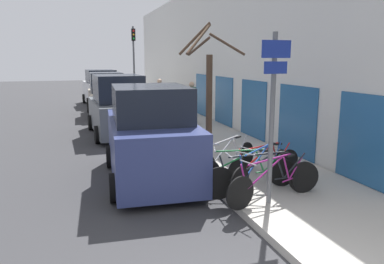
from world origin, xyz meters
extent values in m
plane|color=#333335|center=(0.00, 11.20, 0.00)|extent=(80.00, 80.00, 0.00)
cube|color=#ADA89E|center=(2.60, 14.00, 0.07)|extent=(3.20, 32.00, 0.15)
cube|color=silver|center=(4.35, 14.00, 3.25)|extent=(0.20, 32.00, 6.50)
cube|color=#26598C|center=(4.23, 3.35, 1.16)|extent=(0.03, 1.89, 2.02)
cube|color=#26598C|center=(4.23, 6.12, 1.16)|extent=(0.03, 1.89, 2.02)
cube|color=#26598C|center=(4.23, 8.89, 1.16)|extent=(0.03, 1.89, 2.02)
cube|color=#26598C|center=(4.23, 11.65, 1.16)|extent=(0.03, 1.89, 2.02)
cube|color=#26598C|center=(4.23, 14.42, 1.16)|extent=(0.03, 1.89, 2.02)
cylinder|color=#595B60|center=(1.67, 3.05, 1.78)|extent=(0.09, 0.09, 3.26)
cube|color=navy|center=(1.67, 2.99, 3.10)|extent=(0.59, 0.02, 0.32)
cube|color=navy|center=(1.67, 2.99, 2.77)|extent=(0.47, 0.02, 0.22)
cylinder|color=black|center=(0.97, 2.88, 0.48)|extent=(0.64, 0.22, 0.66)
cylinder|color=black|center=(2.65, 3.39, 0.48)|extent=(0.64, 0.22, 0.66)
cylinder|color=#8C1E72|center=(1.60, 3.07, 0.78)|extent=(0.95, 0.32, 0.54)
cylinder|color=#8C1E72|center=(1.69, 3.10, 1.01)|extent=(1.11, 0.37, 0.09)
cylinder|color=#8C1E72|center=(2.15, 3.24, 0.76)|extent=(0.21, 0.09, 0.47)
cylinder|color=#8C1E72|center=(2.36, 3.30, 0.50)|extent=(0.60, 0.21, 0.08)
cylinder|color=#8C1E72|center=(2.44, 3.33, 0.73)|extent=(0.45, 0.16, 0.53)
cylinder|color=#8C1E72|center=(1.06, 2.91, 0.76)|extent=(0.21, 0.09, 0.57)
cube|color=black|center=(2.23, 3.26, 1.01)|extent=(0.21, 0.13, 0.04)
cylinder|color=#99999E|center=(1.14, 2.93, 1.03)|extent=(0.15, 0.43, 0.02)
cylinder|color=black|center=(0.80, 3.49, 0.49)|extent=(0.68, 0.10, 0.68)
cylinder|color=black|center=(2.62, 3.32, 0.49)|extent=(0.68, 0.10, 0.68)
cylinder|color=black|center=(1.48, 3.43, 0.80)|extent=(1.02, 0.13, 0.56)
cylinder|color=black|center=(1.57, 3.42, 1.04)|extent=(1.19, 0.15, 0.09)
cylinder|color=black|center=(2.07, 3.37, 0.78)|extent=(0.22, 0.06, 0.49)
cylinder|color=black|center=(2.30, 3.35, 0.51)|extent=(0.64, 0.09, 0.08)
cylinder|color=black|center=(2.39, 3.34, 0.75)|extent=(0.48, 0.07, 0.54)
cylinder|color=black|center=(0.89, 3.48, 0.78)|extent=(0.22, 0.05, 0.58)
cube|color=black|center=(2.16, 3.36, 1.03)|extent=(0.21, 0.10, 0.04)
cylinder|color=#99999E|center=(0.98, 3.47, 1.06)|extent=(0.07, 0.44, 0.02)
cylinder|color=black|center=(1.15, 3.30, 0.50)|extent=(0.59, 0.42, 0.69)
cylinder|color=black|center=(2.67, 4.34, 0.50)|extent=(0.59, 0.42, 0.69)
cylinder|color=#1E4799|center=(1.72, 3.69, 0.82)|extent=(0.87, 0.61, 0.57)
cylinder|color=#1E4799|center=(1.80, 3.74, 1.06)|extent=(1.01, 0.70, 0.09)
cylinder|color=#1E4799|center=(2.21, 4.03, 0.79)|extent=(0.20, 0.15, 0.50)
cylinder|color=#1E4799|center=(2.40, 4.16, 0.52)|extent=(0.55, 0.39, 0.08)
cylinder|color=#1E4799|center=(2.48, 4.21, 0.77)|extent=(0.41, 0.29, 0.56)
cylinder|color=#1E4799|center=(1.23, 3.36, 0.79)|extent=(0.20, 0.15, 0.60)
cube|color=black|center=(2.29, 4.08, 1.06)|extent=(0.21, 0.18, 0.04)
cylinder|color=#99999E|center=(1.30, 3.41, 1.09)|extent=(0.27, 0.38, 0.02)
cylinder|color=black|center=(0.84, 4.33, 0.46)|extent=(0.60, 0.22, 0.62)
cylinder|color=black|center=(2.42, 3.83, 0.46)|extent=(0.60, 0.22, 0.62)
cylinder|color=#197233|center=(1.43, 4.14, 0.75)|extent=(0.90, 0.31, 0.51)
cylinder|color=#197233|center=(1.51, 4.11, 0.96)|extent=(1.04, 0.36, 0.08)
cylinder|color=#197233|center=(1.94, 3.98, 0.72)|extent=(0.20, 0.09, 0.45)
cylinder|color=#197233|center=(2.14, 3.91, 0.48)|extent=(0.56, 0.20, 0.08)
cylinder|color=#197233|center=(2.22, 3.89, 0.70)|extent=(0.42, 0.16, 0.50)
cylinder|color=#197233|center=(0.92, 4.30, 0.72)|extent=(0.20, 0.09, 0.54)
cube|color=black|center=(2.02, 3.95, 0.96)|extent=(0.21, 0.14, 0.04)
cylinder|color=#99999E|center=(1.00, 4.28, 0.99)|extent=(0.16, 0.43, 0.02)
cylinder|color=black|center=(1.55, 4.18, 0.46)|extent=(0.60, 0.18, 0.61)
cylinder|color=black|center=(3.04, 4.56, 0.46)|extent=(0.60, 0.18, 0.61)
cylinder|color=red|center=(2.11, 4.32, 0.74)|extent=(0.84, 0.24, 0.51)
cylinder|color=red|center=(2.18, 4.34, 0.96)|extent=(0.98, 0.28, 0.08)
cylinder|color=red|center=(2.59, 4.44, 0.72)|extent=(0.19, 0.08, 0.44)
cylinder|color=red|center=(2.78, 4.49, 0.48)|extent=(0.53, 0.16, 0.07)
cylinder|color=red|center=(2.85, 4.51, 0.70)|extent=(0.40, 0.13, 0.49)
cylinder|color=red|center=(1.62, 4.20, 0.72)|extent=(0.19, 0.08, 0.53)
cube|color=black|center=(2.66, 4.46, 0.95)|extent=(0.21, 0.13, 0.04)
cylinder|color=#99999E|center=(1.70, 4.22, 0.98)|extent=(0.13, 0.43, 0.02)
cylinder|color=black|center=(0.84, 4.38, 0.49)|extent=(0.60, 0.41, 0.69)
cylinder|color=black|center=(2.25, 5.29, 0.49)|extent=(0.60, 0.41, 0.69)
cylinder|color=#B7B7BC|center=(1.37, 4.72, 0.81)|extent=(0.81, 0.54, 0.57)
cylinder|color=#B7B7BC|center=(1.44, 4.77, 1.06)|extent=(0.94, 0.63, 0.09)
cylinder|color=#B7B7BC|center=(1.83, 5.02, 0.79)|extent=(0.19, 0.14, 0.49)
cylinder|color=#B7B7BC|center=(2.01, 5.13, 0.52)|extent=(0.51, 0.35, 0.08)
cylinder|color=#B7B7BC|center=(2.08, 5.18, 0.76)|extent=(0.39, 0.27, 0.55)
cylinder|color=#B7B7BC|center=(0.91, 4.42, 0.79)|extent=(0.18, 0.14, 0.60)
cube|color=black|center=(1.90, 5.06, 1.05)|extent=(0.21, 0.18, 0.04)
cylinder|color=#99999E|center=(0.98, 4.47, 1.08)|extent=(0.26, 0.38, 0.02)
cube|color=navy|center=(-0.16, 5.62, 0.83)|extent=(2.12, 4.32, 1.32)
cube|color=black|center=(-0.17, 5.45, 1.90)|extent=(1.81, 2.29, 0.82)
cylinder|color=black|center=(-1.01, 6.98, 0.31)|extent=(0.26, 0.63, 0.61)
cylinder|color=black|center=(0.85, 6.87, 0.31)|extent=(0.26, 0.63, 0.61)
cylinder|color=black|center=(-1.17, 4.38, 0.31)|extent=(0.26, 0.63, 0.61)
cylinder|color=black|center=(0.69, 4.26, 0.31)|extent=(0.26, 0.63, 0.61)
cube|color=#51565B|center=(-0.26, 11.47, 0.75)|extent=(2.03, 4.40, 1.14)
cube|color=black|center=(-0.25, 11.30, 1.82)|extent=(1.76, 2.32, 1.01)
cylinder|color=black|center=(-1.24, 12.77, 0.32)|extent=(0.25, 0.64, 0.63)
cylinder|color=black|center=(0.61, 12.85, 0.32)|extent=(0.25, 0.64, 0.63)
cylinder|color=black|center=(-1.13, 10.09, 0.32)|extent=(0.25, 0.64, 0.63)
cylinder|color=black|center=(0.72, 10.17, 0.32)|extent=(0.25, 0.64, 0.63)
cube|color=gray|center=(-0.24, 16.78, 0.72)|extent=(1.78, 4.13, 1.10)
cube|color=black|center=(-0.24, 16.62, 1.75)|extent=(1.58, 2.15, 0.97)
cylinder|color=black|center=(-1.09, 18.06, 0.30)|extent=(0.23, 0.61, 0.61)
cylinder|color=black|center=(0.64, 18.04, 0.30)|extent=(0.23, 0.61, 0.61)
cylinder|color=black|center=(-1.12, 15.52, 0.30)|extent=(0.23, 0.61, 0.61)
cylinder|color=black|center=(0.61, 15.50, 0.30)|extent=(0.23, 0.61, 0.61)
cube|color=silver|center=(-0.18, 21.62, 0.81)|extent=(2.13, 4.44, 1.28)
cube|color=black|center=(-0.16, 21.45, 1.84)|extent=(1.81, 2.36, 0.79)
cylinder|color=black|center=(-1.19, 22.89, 0.30)|extent=(0.26, 0.62, 0.61)
cylinder|color=black|center=(0.66, 23.02, 0.30)|extent=(0.26, 0.62, 0.61)
cylinder|color=black|center=(-1.01, 20.22, 0.30)|extent=(0.26, 0.62, 0.61)
cylinder|color=black|center=(0.84, 20.34, 0.30)|extent=(0.26, 0.62, 0.61)
cylinder|color=#1E2338|center=(3.16, 12.34, 0.59)|extent=(0.16, 0.16, 0.88)
cylinder|color=#1E2338|center=(2.86, 12.28, 0.59)|extent=(0.16, 0.16, 0.88)
cylinder|color=#33664C|center=(3.01, 12.31, 1.37)|extent=(0.40, 0.40, 0.69)
sphere|color=tan|center=(3.01, 12.31, 1.84)|extent=(0.24, 0.24, 0.24)
cylinder|color=#1E2338|center=(2.13, 15.38, 0.58)|extent=(0.16, 0.16, 0.87)
cylinder|color=#1E2338|center=(2.42, 15.28, 0.58)|extent=(0.16, 0.16, 0.87)
cylinder|color=#26262D|center=(2.27, 15.33, 1.36)|extent=(0.40, 0.40, 0.69)
sphere|color=tan|center=(2.27, 15.33, 1.83)|extent=(0.24, 0.24, 0.24)
cylinder|color=#4C3828|center=(1.70, 6.56, 1.59)|extent=(0.18, 0.18, 2.89)
cylinder|color=#4C3828|center=(1.28, 6.57, 3.45)|extent=(0.89, 0.10, 0.88)
cylinder|color=#4C3828|center=(1.52, 6.95, 3.26)|extent=(0.43, 0.84, 0.51)
cylinder|color=#4C3828|center=(2.19, 6.51, 3.31)|extent=(1.04, 0.17, 0.61)
cylinder|color=#4C3828|center=(1.24, 6.10, 3.43)|extent=(0.99, 1.00, 0.84)
cylinder|color=#595B60|center=(1.40, 17.78, 2.40)|extent=(0.10, 0.10, 4.50)
cube|color=black|center=(1.40, 17.68, 4.20)|extent=(0.20, 0.16, 0.64)
sphere|color=red|center=(1.40, 17.59, 4.40)|extent=(0.11, 0.11, 0.11)
sphere|color=orange|center=(1.40, 17.59, 4.20)|extent=(0.11, 0.11, 0.11)
sphere|color=green|center=(1.40, 17.59, 4.00)|extent=(0.11, 0.11, 0.11)
camera|label=1|loc=(-1.87, -3.12, 2.93)|focal=35.00mm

